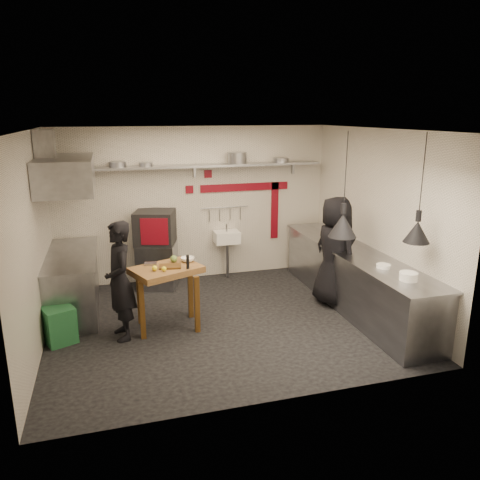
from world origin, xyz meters
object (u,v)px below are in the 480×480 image
object	(u,v)px
combi_oven	(155,227)
chef_right	(335,252)
prep_table	(167,297)
oven_stand	(157,265)
chef_left	(120,281)
green_bin	(59,325)

from	to	relation	value
combi_oven	chef_right	world-z (taller)	chef_right
prep_table	chef_right	world-z (taller)	chef_right
oven_stand	chef_right	distance (m)	3.12
combi_oven	prep_table	size ratio (longest dim) A/B	0.72
prep_table	chef_left	world-z (taller)	chef_left
combi_oven	green_bin	bearing A→B (deg)	-113.01
oven_stand	chef_left	world-z (taller)	chef_left
combi_oven	prep_table	distance (m)	1.85
oven_stand	combi_oven	distance (m)	0.69
chef_left	chef_right	world-z (taller)	chef_right
combi_oven	chef_right	bearing A→B (deg)	-14.02
green_bin	chef_left	bearing A→B (deg)	-5.35
oven_stand	prep_table	xyz separation A→B (m)	(-0.04, -1.71, 0.06)
oven_stand	prep_table	world-z (taller)	prep_table
combi_oven	oven_stand	bearing A→B (deg)	-54.87
oven_stand	chef_left	xyz separation A→B (m)	(-0.69, -1.85, 0.42)
combi_oven	green_bin	size ratio (longest dim) A/B	1.32
combi_oven	green_bin	distance (m)	2.49
green_bin	chef_left	world-z (taller)	chef_left
prep_table	chef_left	bearing A→B (deg)	169.83
prep_table	green_bin	bearing A→B (deg)	160.09
green_bin	chef_right	size ratio (longest dim) A/B	0.28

